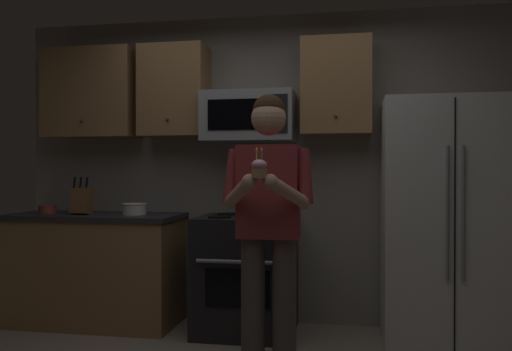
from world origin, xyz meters
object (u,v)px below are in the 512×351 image
(microwave, at_px, (249,117))
(bowl_large_white, at_px, (134,209))
(bowl_small_colored, at_px, (47,209))
(cupcake, at_px, (259,168))
(person, at_px, (268,216))
(oven_range, at_px, (246,274))
(refrigerator, at_px, (445,223))
(knife_block, at_px, (82,201))

(microwave, distance_m, bowl_large_white, 1.21)
(bowl_small_colored, bearing_deg, cupcake, -29.75)
(person, bearing_deg, oven_range, 110.31)
(oven_range, height_order, person, person)
(cupcake, bearing_deg, refrigerator, 43.52)
(knife_block, xyz_separation_m, person, (1.70, -0.81, -0.04))
(oven_range, xyz_separation_m, bowl_large_white, (-0.94, 0.01, 0.51))
(person, bearing_deg, bowl_large_white, 145.91)
(bowl_large_white, relative_size, cupcake, 1.16)
(oven_range, distance_m, cupcake, 1.47)
(oven_range, distance_m, knife_block, 1.50)
(bowl_large_white, height_order, cupcake, cupcake)
(bowl_large_white, relative_size, bowl_small_colored, 1.33)
(bowl_large_white, bearing_deg, knife_block, -174.99)
(bowl_small_colored, relative_size, cupcake, 0.87)
(knife_block, relative_size, person, 0.18)
(bowl_small_colored, height_order, person, person)
(refrigerator, relative_size, knife_block, 5.63)
(cupcake, bearing_deg, knife_block, 146.18)
(knife_block, xyz_separation_m, cupcake, (1.70, -1.14, 0.26))
(refrigerator, distance_m, person, 1.44)
(oven_range, relative_size, cupcake, 5.36)
(bowl_small_colored, xyz_separation_m, person, (2.03, -0.83, 0.04))
(bowl_large_white, relative_size, person, 0.11)
(bowl_large_white, bearing_deg, person, -34.09)
(refrigerator, relative_size, bowl_small_colored, 11.89)
(microwave, distance_m, cupcake, 1.39)
(microwave, height_order, bowl_small_colored, microwave)
(microwave, xyz_separation_m, bowl_large_white, (-0.94, -0.11, -0.75))
(person, relative_size, cupcake, 10.13)
(knife_block, bearing_deg, bowl_large_white, 5.01)
(oven_range, bearing_deg, person, -69.69)
(knife_block, distance_m, person, 1.88)
(cupcake, bearing_deg, oven_range, 104.89)
(refrigerator, distance_m, cupcake, 1.69)
(oven_range, relative_size, refrigerator, 0.52)
(microwave, height_order, person, microwave)
(refrigerator, relative_size, person, 1.02)
(microwave, height_order, bowl_large_white, microwave)
(oven_range, xyz_separation_m, cupcake, (0.31, -1.17, 0.83))
(microwave, xyz_separation_m, bowl_small_colored, (-1.72, -0.13, -0.76))
(microwave, relative_size, person, 0.42)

